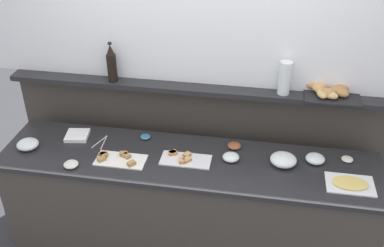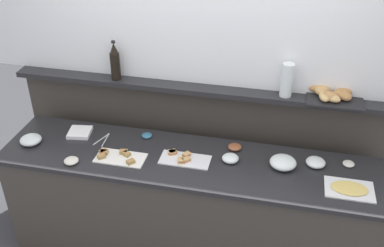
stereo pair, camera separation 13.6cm
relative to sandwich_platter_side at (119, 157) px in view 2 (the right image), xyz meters
The scene contains 19 objects.
ground_plane 1.27m from the sandwich_platter_side, 54.61° to the left, with size 12.00×12.00×0.00m, color #38383D.
buffet_counter 0.69m from the sandwich_platter_side, 10.64° to the left, with size 2.78×0.65×0.94m.
back_ledge_unit 0.81m from the sandwich_platter_side, 50.44° to the left, with size 3.00×0.22×1.32m.
sandwich_platter_side is the anchor object (origin of this frame).
sandwich_platter_front 0.47m from the sandwich_platter_side, 10.14° to the left, with size 0.36×0.17×0.04m.
cold_cuts_platter 1.62m from the sandwich_platter_side, ahead, with size 0.32×0.22×0.02m.
glass_bowl_large 1.41m from the sandwich_platter_side, ahead, with size 0.14×0.14×0.06m.
glass_bowl_medium 1.18m from the sandwich_platter_side, ahead, with size 0.19×0.19×0.08m.
glass_bowl_small 0.72m from the sandwich_platter_side, behind, with size 0.16×0.16×0.06m.
glass_bowl_extra 0.81m from the sandwich_platter_side, 10.16° to the left, with size 0.12×0.12×0.05m.
condiment_bowl_dark 1.65m from the sandwich_platter_side, ahead, with size 0.08×0.08×0.03m, color silver.
condiment_bowl_teal 0.86m from the sandwich_platter_side, 20.45° to the left, with size 0.10×0.10×0.04m, color brown.
condiment_bowl_cream 0.33m from the sandwich_platter_side, 69.57° to the left, with size 0.08×0.08×0.03m, color teal.
condiment_bowl_red 0.34m from the sandwich_platter_side, 157.54° to the right, with size 0.10×0.10×0.04m, color silver.
serving_tongs 0.28m from the sandwich_platter_side, 135.02° to the left, with size 0.08×0.19×0.01m.
napkin_stack 0.48m from the sandwich_platter_side, 150.02° to the left, with size 0.17×0.17×0.03m, color white.
wine_bottle_dark 0.74m from the sandwich_platter_side, 108.81° to the left, with size 0.08×0.08×0.32m.
bread_basket 1.60m from the sandwich_platter_side, 20.23° to the left, with size 0.40×0.27×0.08m.
water_carafe 1.34m from the sandwich_platter_side, 24.66° to the left, with size 0.09×0.09×0.25m, color silver.
Camera 2 is at (0.61, -2.58, 2.89)m, focal length 42.35 mm.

